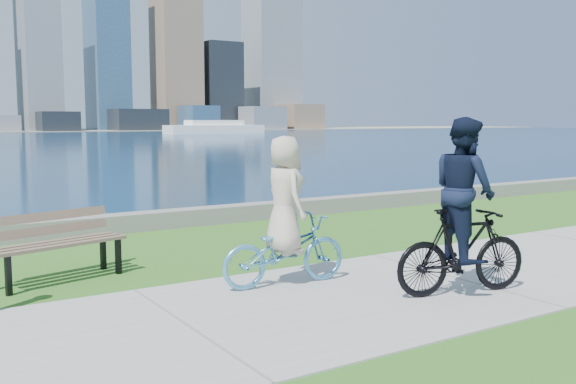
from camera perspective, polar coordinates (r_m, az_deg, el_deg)
name	(u,v)px	position (r m, az deg, el deg)	size (l,w,h in m)	color
ground	(189,328)	(7.06, -8.80, -11.86)	(320.00, 320.00, 0.00)	#285D18
concrete_path	(189,327)	(7.06, -8.80, -11.79)	(80.00, 3.50, 0.02)	gray
seawall	(55,229)	(12.80, -20.01, -3.09)	(90.00, 0.50, 0.35)	slate
ferry_far	(214,128)	(104.16, -6.55, 5.67)	(15.96, 4.56, 2.17)	white
park_bench	(55,239)	(9.39, -20.00, -3.98)	(1.91, 1.06, 0.94)	black
cyclist_woman	(285,230)	(8.48, -0.31, -3.42)	(0.78, 1.83, 1.98)	#519CC7
cyclist_man	(463,221)	(8.30, 15.29, -2.48)	(0.95, 1.89, 2.22)	black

